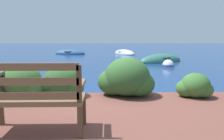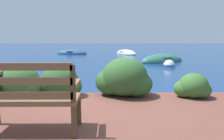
# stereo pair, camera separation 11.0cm
# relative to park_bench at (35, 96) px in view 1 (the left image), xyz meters

# --- Properties ---
(ground_plane) EXTENTS (80.00, 80.00, 0.00)m
(ground_plane) POSITION_rel_park_bench_xyz_m (0.82, 1.99, -0.70)
(ground_plane) COLOR navy
(park_bench) EXTENTS (1.22, 0.48, 0.93)m
(park_bench) POSITION_rel_park_bench_xyz_m (0.00, 0.00, 0.00)
(park_bench) COLOR brown
(park_bench) RESTS_ON patio_terrace
(hedge_clump_left) EXTENTS (0.99, 0.71, 0.67)m
(hedge_clump_left) POSITION_rel_park_bench_xyz_m (-0.83, 1.67, -0.19)
(hedge_clump_left) COLOR #38662D
(hedge_clump_left) RESTS_ON patio_terrace
(hedge_clump_centre) EXTENTS (0.94, 0.68, 0.64)m
(hedge_clump_centre) POSITION_rel_park_bench_xyz_m (-0.02, 1.73, -0.20)
(hedge_clump_centre) COLOR #2D5628
(hedge_clump_centre) RESTS_ON patio_terrace
(hedge_clump_right) EXTENTS (1.18, 0.85, 0.80)m
(hedge_clump_right) POSITION_rel_park_bench_xyz_m (1.31, 1.74, -0.13)
(hedge_clump_right) COLOR #2D5628
(hedge_clump_right) RESTS_ON patio_terrace
(hedge_clump_far_right) EXTENTS (0.74, 0.53, 0.50)m
(hedge_clump_far_right) POSITION_rel_park_bench_xyz_m (2.69, 1.59, -0.26)
(hedge_clump_far_right) COLOR #38662D
(hedge_clump_far_right) RESTS_ON patio_terrace
(rowboat_nearest) EXTENTS (3.00, 2.27, 0.83)m
(rowboat_nearest) POSITION_rel_park_bench_xyz_m (3.98, 9.49, -0.63)
(rowboat_nearest) COLOR #336B5B
(rowboat_nearest) RESTS_ON ground_plane
(rowboat_mid) EXTENTS (2.11, 2.75, 0.66)m
(rowboat_mid) POSITION_rel_park_bench_xyz_m (2.37, 14.97, -0.64)
(rowboat_mid) COLOR silver
(rowboat_mid) RESTS_ON ground_plane
(rowboat_far) EXTENTS (2.74, 1.78, 0.70)m
(rowboat_far) POSITION_rel_park_bench_xyz_m (-2.07, 15.17, -0.64)
(rowboat_far) COLOR #2D517A
(rowboat_far) RESTS_ON ground_plane
(mooring_buoy) EXTENTS (0.58, 0.58, 0.53)m
(mooring_buoy) POSITION_rel_park_bench_xyz_m (3.82, 7.47, -0.61)
(mooring_buoy) COLOR white
(mooring_buoy) RESTS_ON ground_plane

